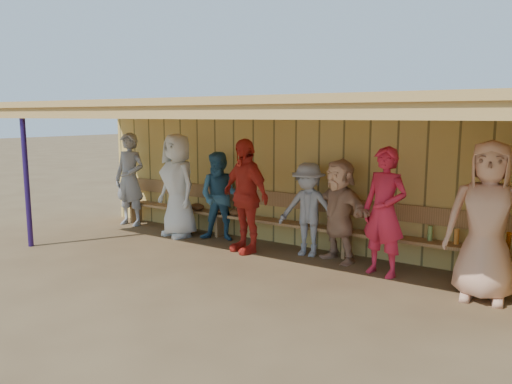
{
  "coord_description": "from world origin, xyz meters",
  "views": [
    {
      "loc": [
        4.45,
        -6.26,
        2.27
      ],
      "look_at": [
        0.0,
        0.35,
        1.05
      ],
      "focal_mm": 35.0,
      "sensor_mm": 36.0,
      "label": 1
    }
  ],
  "objects_px": {
    "player_c": "(220,197)",
    "player_f": "(339,210)",
    "player_d": "(245,196)",
    "player_h": "(487,221)",
    "player_g": "(384,212)",
    "bench": "(280,216)",
    "player_e": "(308,210)",
    "player_b": "(178,185)",
    "player_a": "(130,179)"
  },
  "relations": [
    {
      "from": "player_a",
      "to": "player_c",
      "type": "xyz_separation_m",
      "value": [
        2.37,
        0.01,
        -0.15
      ]
    },
    {
      "from": "player_c",
      "to": "player_f",
      "type": "bearing_deg",
      "value": -21.41
    },
    {
      "from": "player_b",
      "to": "player_f",
      "type": "relative_size",
      "value": 1.2
    },
    {
      "from": "player_b",
      "to": "player_f",
      "type": "height_order",
      "value": "player_b"
    },
    {
      "from": "player_e",
      "to": "bench",
      "type": "xyz_separation_m",
      "value": [
        -0.71,
        0.31,
        -0.24
      ]
    },
    {
      "from": "player_c",
      "to": "player_f",
      "type": "relative_size",
      "value": 1.0
    },
    {
      "from": "player_a",
      "to": "player_h",
      "type": "relative_size",
      "value": 0.97
    },
    {
      "from": "player_a",
      "to": "bench",
      "type": "bearing_deg",
      "value": -2.7
    },
    {
      "from": "player_e",
      "to": "player_h",
      "type": "distance_m",
      "value": 2.82
    },
    {
      "from": "player_d",
      "to": "player_f",
      "type": "bearing_deg",
      "value": 31.58
    },
    {
      "from": "player_g",
      "to": "player_h",
      "type": "distance_m",
      "value": 1.4
    },
    {
      "from": "player_f",
      "to": "player_a",
      "type": "bearing_deg",
      "value": -157.17
    },
    {
      "from": "player_h",
      "to": "bench",
      "type": "relative_size",
      "value": 0.26
    },
    {
      "from": "player_d",
      "to": "player_b",
      "type": "bearing_deg",
      "value": -168.03
    },
    {
      "from": "player_a",
      "to": "player_g",
      "type": "height_order",
      "value": "player_a"
    },
    {
      "from": "player_e",
      "to": "player_h",
      "type": "bearing_deg",
      "value": -19.37
    },
    {
      "from": "player_e",
      "to": "player_h",
      "type": "height_order",
      "value": "player_h"
    },
    {
      "from": "player_g",
      "to": "bench",
      "type": "relative_size",
      "value": 0.24
    },
    {
      "from": "player_d",
      "to": "player_c",
      "type": "bearing_deg",
      "value": 173.61
    },
    {
      "from": "player_c",
      "to": "player_h",
      "type": "distance_m",
      "value": 4.6
    },
    {
      "from": "bench",
      "to": "player_e",
      "type": "bearing_deg",
      "value": -23.27
    },
    {
      "from": "player_e",
      "to": "player_h",
      "type": "relative_size",
      "value": 0.77
    },
    {
      "from": "player_a",
      "to": "player_b",
      "type": "distance_m",
      "value": 1.51
    },
    {
      "from": "player_b",
      "to": "player_h",
      "type": "height_order",
      "value": "player_h"
    },
    {
      "from": "player_c",
      "to": "bench",
      "type": "bearing_deg",
      "value": -5.56
    },
    {
      "from": "player_e",
      "to": "player_a",
      "type": "bearing_deg",
      "value": 172.07
    },
    {
      "from": "player_d",
      "to": "player_h",
      "type": "xyz_separation_m",
      "value": [
        3.74,
        -0.17,
        0.04
      ]
    },
    {
      "from": "player_c",
      "to": "player_f",
      "type": "xyz_separation_m",
      "value": [
        2.36,
        -0.01,
        -0.0
      ]
    },
    {
      "from": "player_d",
      "to": "player_h",
      "type": "bearing_deg",
      "value": 15.64
    },
    {
      "from": "player_b",
      "to": "player_c",
      "type": "height_order",
      "value": "player_b"
    },
    {
      "from": "player_e",
      "to": "player_b",
      "type": "bearing_deg",
      "value": 175.95
    },
    {
      "from": "bench",
      "to": "player_c",
      "type": "bearing_deg",
      "value": -164.45
    },
    {
      "from": "bench",
      "to": "player_g",
      "type": "bearing_deg",
      "value": -16.17
    },
    {
      "from": "player_g",
      "to": "bench",
      "type": "distance_m",
      "value": 2.21
    },
    {
      "from": "player_e",
      "to": "player_g",
      "type": "height_order",
      "value": "player_g"
    },
    {
      "from": "player_a",
      "to": "player_g",
      "type": "xyz_separation_m",
      "value": [
        5.55,
        -0.29,
        -0.04
      ]
    },
    {
      "from": "player_c",
      "to": "player_h",
      "type": "xyz_separation_m",
      "value": [
        4.56,
        -0.55,
        0.18
      ]
    },
    {
      "from": "player_f",
      "to": "player_h",
      "type": "xyz_separation_m",
      "value": [
        2.2,
        -0.54,
        0.18
      ]
    },
    {
      "from": "bench",
      "to": "player_d",
      "type": "bearing_deg",
      "value": -112.26
    },
    {
      "from": "player_b",
      "to": "bench",
      "type": "height_order",
      "value": "player_b"
    },
    {
      "from": "player_a",
      "to": "player_h",
      "type": "bearing_deg",
      "value": -12.36
    },
    {
      "from": "player_h",
      "to": "bench",
      "type": "distance_m",
      "value": 3.6
    },
    {
      "from": "player_f",
      "to": "player_b",
      "type": "bearing_deg",
      "value": -154.02
    },
    {
      "from": "player_d",
      "to": "bench",
      "type": "distance_m",
      "value": 0.85
    },
    {
      "from": "player_b",
      "to": "player_d",
      "type": "bearing_deg",
      "value": 8.25
    },
    {
      "from": "player_e",
      "to": "player_g",
      "type": "distance_m",
      "value": 1.42
    },
    {
      "from": "player_a",
      "to": "player_f",
      "type": "height_order",
      "value": "player_a"
    },
    {
      "from": "player_c",
      "to": "player_d",
      "type": "xyz_separation_m",
      "value": [
        0.82,
        -0.38,
        0.14
      ]
    },
    {
      "from": "player_b",
      "to": "player_f",
      "type": "distance_m",
      "value": 3.23
    },
    {
      "from": "player_c",
      "to": "player_f",
      "type": "height_order",
      "value": "player_c"
    }
  ]
}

